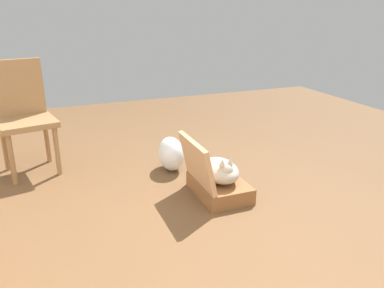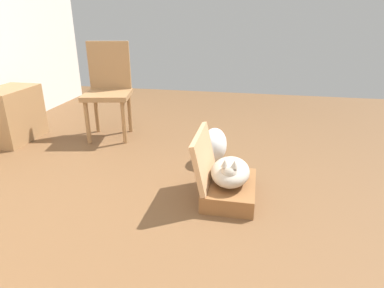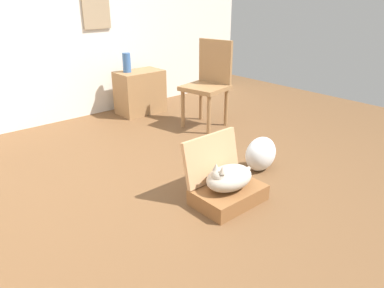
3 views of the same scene
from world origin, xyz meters
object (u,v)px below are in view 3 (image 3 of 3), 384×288
at_px(side_table, 140,92).
at_px(chair, 209,81).
at_px(suitcase_base, 228,195).
at_px(cat, 228,178).
at_px(vase_tall, 127,63).
at_px(plastic_bag_white, 261,154).

bearing_deg(side_table, chair, -69.64).
relative_size(suitcase_base, cat, 1.11).
bearing_deg(side_table, cat, -108.03).
bearing_deg(vase_tall, side_table, -14.83).
distance_m(suitcase_base, vase_tall, 2.53).
bearing_deg(side_table, vase_tall, 165.17).
bearing_deg(plastic_bag_white, suitcase_base, -162.23).
relative_size(plastic_bag_white, vase_tall, 1.35).
height_order(suitcase_base, cat, cat).
relative_size(suitcase_base, vase_tall, 2.20).
distance_m(suitcase_base, plastic_bag_white, 0.65).
relative_size(side_table, chair, 0.60).
distance_m(suitcase_base, side_table, 2.47).
distance_m(cat, plastic_bag_white, 0.66).
relative_size(suitcase_base, plastic_bag_white, 1.63).
bearing_deg(chair, side_table, -171.34).
bearing_deg(suitcase_base, cat, 177.23).
distance_m(cat, vase_tall, 2.50).
height_order(suitcase_base, side_table, side_table).
height_order(suitcase_base, plastic_bag_white, plastic_bag_white).
relative_size(vase_tall, chair, 0.24).
bearing_deg(plastic_bag_white, cat, -162.49).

